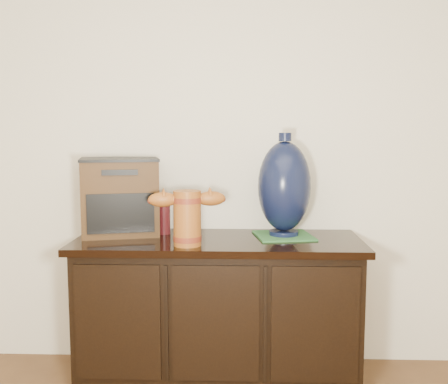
{
  "coord_description": "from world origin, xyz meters",
  "views": [
    {
      "loc": [
        0.12,
        -0.4,
        1.31
      ],
      "look_at": [
        0.03,
        2.18,
        1.0
      ],
      "focal_mm": 42.0,
      "sensor_mm": 36.0,
      "label": 1
    }
  ],
  "objects_px": {
    "terracotta_vessel": "(187,215)",
    "spray_can": "(164,216)",
    "sideboard": "(218,308)",
    "tv_radio": "(120,196)",
    "lamp_base": "(284,187)"
  },
  "relations": [
    {
      "from": "terracotta_vessel",
      "to": "spray_can",
      "type": "distance_m",
      "value": 0.32
    },
    {
      "from": "sideboard",
      "to": "terracotta_vessel",
      "type": "relative_size",
      "value": 3.87
    },
    {
      "from": "tv_radio",
      "to": "lamp_base",
      "type": "relative_size",
      "value": 0.88
    },
    {
      "from": "terracotta_vessel",
      "to": "lamp_base",
      "type": "distance_m",
      "value": 0.54
    },
    {
      "from": "spray_can",
      "to": "terracotta_vessel",
      "type": "bearing_deg",
      "value": -60.96
    },
    {
      "from": "terracotta_vessel",
      "to": "sideboard",
      "type": "bearing_deg",
      "value": 36.94
    },
    {
      "from": "sideboard",
      "to": "lamp_base",
      "type": "xyz_separation_m",
      "value": [
        0.34,
        0.07,
        0.63
      ]
    },
    {
      "from": "sideboard",
      "to": "terracotta_vessel",
      "type": "height_order",
      "value": "terracotta_vessel"
    },
    {
      "from": "tv_radio",
      "to": "spray_can",
      "type": "height_order",
      "value": "tv_radio"
    },
    {
      "from": "spray_can",
      "to": "sideboard",
      "type": "bearing_deg",
      "value": -22.14
    },
    {
      "from": "lamp_base",
      "to": "spray_can",
      "type": "distance_m",
      "value": 0.66
    },
    {
      "from": "terracotta_vessel",
      "to": "tv_radio",
      "type": "distance_m",
      "value": 0.48
    },
    {
      "from": "terracotta_vessel",
      "to": "spray_can",
      "type": "bearing_deg",
      "value": 107.64
    },
    {
      "from": "tv_radio",
      "to": "sideboard",
      "type": "bearing_deg",
      "value": -26.6
    },
    {
      "from": "sideboard",
      "to": "tv_radio",
      "type": "relative_size",
      "value": 3.12
    }
  ]
}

